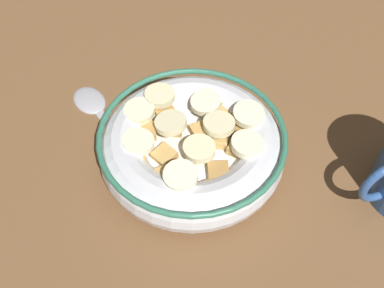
# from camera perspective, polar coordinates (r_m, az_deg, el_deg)

# --- Properties ---
(ground_plane) EXTENTS (1.13, 1.13, 0.02)m
(ground_plane) POSITION_cam_1_polar(r_m,az_deg,el_deg) (0.52, 0.00, -2.76)
(ground_plane) COLOR brown
(cereal_bowl) EXTENTS (0.19, 0.19, 0.06)m
(cereal_bowl) POSITION_cam_1_polar(r_m,az_deg,el_deg) (0.49, 0.02, -0.23)
(cereal_bowl) COLOR silver
(cereal_bowl) RESTS_ON ground_plane
(spoon) EXTENTS (0.05, 0.15, 0.01)m
(spoon) POSITION_cam_1_polar(r_m,az_deg,el_deg) (0.56, -11.35, 4.39)
(spoon) COLOR #A5A5AD
(spoon) RESTS_ON ground_plane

